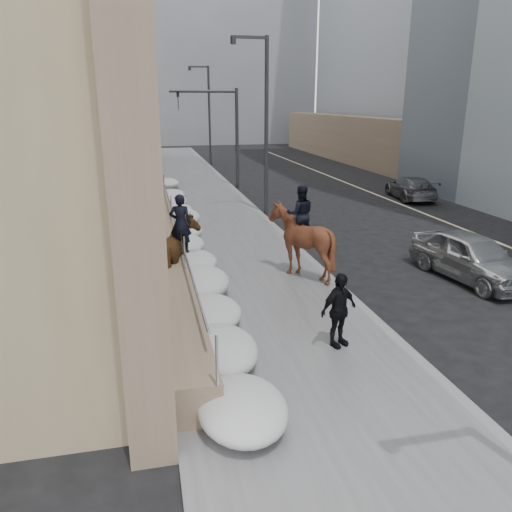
{
  "coord_description": "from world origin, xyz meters",
  "views": [
    {
      "loc": [
        -2.72,
        -8.96,
        5.25
      ],
      "look_at": [
        -0.24,
        2.17,
        1.7
      ],
      "focal_mm": 35.0,
      "sensor_mm": 36.0,
      "label": 1
    }
  ],
  "objects_px": {
    "pedestrian": "(339,310)",
    "car_silver": "(471,257)",
    "mounted_horse_right": "(301,238)",
    "car_grey": "(411,188)",
    "mounted_horse_left": "(180,249)"
  },
  "relations": [
    {
      "from": "mounted_horse_right",
      "to": "pedestrian",
      "type": "xyz_separation_m",
      "value": [
        -0.59,
        -4.59,
        -0.35
      ]
    },
    {
      "from": "mounted_horse_left",
      "to": "car_grey",
      "type": "distance_m",
      "value": 17.54
    },
    {
      "from": "pedestrian",
      "to": "car_silver",
      "type": "distance_m",
      "value": 6.63
    },
    {
      "from": "pedestrian",
      "to": "car_grey",
      "type": "height_order",
      "value": "pedestrian"
    },
    {
      "from": "mounted_horse_right",
      "to": "car_grey",
      "type": "height_order",
      "value": "mounted_horse_right"
    },
    {
      "from": "mounted_horse_left",
      "to": "mounted_horse_right",
      "type": "bearing_deg",
      "value": -170.35
    },
    {
      "from": "mounted_horse_left",
      "to": "car_silver",
      "type": "xyz_separation_m",
      "value": [
        8.69,
        -1.33,
        -0.41
      ]
    },
    {
      "from": "mounted_horse_left",
      "to": "pedestrian",
      "type": "bearing_deg",
      "value": 134.83
    },
    {
      "from": "mounted_horse_right",
      "to": "car_silver",
      "type": "relative_size",
      "value": 0.65
    },
    {
      "from": "mounted_horse_right",
      "to": "car_grey",
      "type": "bearing_deg",
      "value": -123.47
    },
    {
      "from": "pedestrian",
      "to": "car_silver",
      "type": "height_order",
      "value": "pedestrian"
    },
    {
      "from": "pedestrian",
      "to": "car_grey",
      "type": "bearing_deg",
      "value": 33.49
    },
    {
      "from": "car_silver",
      "to": "pedestrian",
      "type": "bearing_deg",
      "value": -156.28
    },
    {
      "from": "pedestrian",
      "to": "mounted_horse_right",
      "type": "bearing_deg",
      "value": 59.91
    },
    {
      "from": "mounted_horse_right",
      "to": "pedestrian",
      "type": "relative_size",
      "value": 1.66
    }
  ]
}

